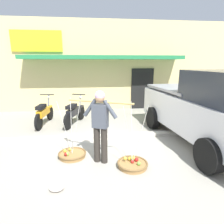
{
  "coord_description": "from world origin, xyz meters",
  "views": [
    {
      "loc": [
        -0.29,
        -4.88,
        2.29
      ],
      "look_at": [
        0.37,
        0.6,
        0.85
      ],
      "focal_mm": 30.67,
      "sensor_mm": 36.0,
      "label": 1
    }
  ],
  "objects_px": {
    "fruit_basket_right_side": "(132,164)",
    "motorcycle_second_in_row": "(75,113)",
    "wooden_crate": "(153,118)",
    "motorcycle_nearest_shop": "(44,113)",
    "fruit_basket_left_side": "(72,154)",
    "parked_truck": "(210,109)",
    "fruit_vendor": "(100,122)",
    "plastic_litter_bag": "(57,187)"
  },
  "relations": [
    {
      "from": "fruit_basket_left_side",
      "to": "motorcycle_nearest_shop",
      "type": "relative_size",
      "value": 0.8
    },
    {
      "from": "motorcycle_nearest_shop",
      "to": "plastic_litter_bag",
      "type": "bearing_deg",
      "value": -75.29
    },
    {
      "from": "fruit_basket_right_side",
      "to": "motorcycle_nearest_shop",
      "type": "xyz_separation_m",
      "value": [
        -2.62,
        3.34,
        0.38
      ]
    },
    {
      "from": "motorcycle_nearest_shop",
      "to": "fruit_basket_left_side",
      "type": "bearing_deg",
      "value": -65.63
    },
    {
      "from": "parked_truck",
      "to": "motorcycle_second_in_row",
      "type": "bearing_deg",
      "value": 149.84
    },
    {
      "from": "motorcycle_second_in_row",
      "to": "wooden_crate",
      "type": "relative_size",
      "value": 3.96
    },
    {
      "from": "fruit_basket_right_side",
      "to": "parked_truck",
      "type": "height_order",
      "value": "parked_truck"
    },
    {
      "from": "fruit_basket_left_side",
      "to": "wooden_crate",
      "type": "height_order",
      "value": "fruit_basket_left_side"
    },
    {
      "from": "fruit_basket_right_side",
      "to": "motorcycle_second_in_row",
      "type": "bearing_deg",
      "value": 114.55
    },
    {
      "from": "parked_truck",
      "to": "fruit_vendor",
      "type": "bearing_deg",
      "value": -167.44
    },
    {
      "from": "wooden_crate",
      "to": "fruit_basket_left_side",
      "type": "bearing_deg",
      "value": -139.48
    },
    {
      "from": "fruit_basket_left_side",
      "to": "plastic_litter_bag",
      "type": "bearing_deg",
      "value": -97.77
    },
    {
      "from": "fruit_basket_right_side",
      "to": "parked_truck",
      "type": "distance_m",
      "value": 2.77
    },
    {
      "from": "motorcycle_second_in_row",
      "to": "parked_truck",
      "type": "distance_m",
      "value": 4.53
    },
    {
      "from": "fruit_basket_right_side",
      "to": "wooden_crate",
      "type": "xyz_separation_m",
      "value": [
        1.55,
        3.16,
        0.08
      ]
    },
    {
      "from": "motorcycle_nearest_shop",
      "to": "wooden_crate",
      "type": "xyz_separation_m",
      "value": [
        4.17,
        -0.18,
        -0.29
      ]
    },
    {
      "from": "motorcycle_second_in_row",
      "to": "wooden_crate",
      "type": "distance_m",
      "value": 3.06
    },
    {
      "from": "fruit_vendor",
      "to": "wooden_crate",
      "type": "height_order",
      "value": "fruit_vendor"
    },
    {
      "from": "plastic_litter_bag",
      "to": "wooden_crate",
      "type": "bearing_deg",
      "value": 50.64
    },
    {
      "from": "fruit_basket_right_side",
      "to": "motorcycle_second_in_row",
      "type": "xyz_separation_m",
      "value": [
        -1.49,
        3.26,
        0.38
      ]
    },
    {
      "from": "fruit_basket_right_side",
      "to": "wooden_crate",
      "type": "height_order",
      "value": "fruit_basket_right_side"
    },
    {
      "from": "motorcycle_nearest_shop",
      "to": "wooden_crate",
      "type": "distance_m",
      "value": 4.18
    },
    {
      "from": "fruit_basket_left_side",
      "to": "wooden_crate",
      "type": "relative_size",
      "value": 3.3
    },
    {
      "from": "motorcycle_second_in_row",
      "to": "wooden_crate",
      "type": "bearing_deg",
      "value": -1.99
    },
    {
      "from": "parked_truck",
      "to": "plastic_litter_bag",
      "type": "xyz_separation_m",
      "value": [
        -3.96,
        -1.65,
        -0.96
      ]
    },
    {
      "from": "motorcycle_second_in_row",
      "to": "fruit_vendor",
      "type": "bearing_deg",
      "value": -74.85
    },
    {
      "from": "fruit_vendor",
      "to": "motorcycle_nearest_shop",
      "type": "xyz_separation_m",
      "value": [
        -1.92,
        3.02,
        -0.52
      ]
    },
    {
      "from": "fruit_basket_right_side",
      "to": "fruit_vendor",
      "type": "bearing_deg",
      "value": 155.19
    },
    {
      "from": "wooden_crate",
      "to": "motorcycle_nearest_shop",
      "type": "bearing_deg",
      "value": 177.47
    },
    {
      "from": "fruit_basket_right_side",
      "to": "motorcycle_second_in_row",
      "type": "distance_m",
      "value": 3.61
    },
    {
      "from": "motorcycle_second_in_row",
      "to": "fruit_basket_right_side",
      "type": "bearing_deg",
      "value": -65.45
    },
    {
      "from": "fruit_basket_left_side",
      "to": "parked_truck",
      "type": "distance_m",
      "value": 3.92
    },
    {
      "from": "wooden_crate",
      "to": "parked_truck",
      "type": "bearing_deg",
      "value": -68.66
    },
    {
      "from": "fruit_vendor",
      "to": "wooden_crate",
      "type": "bearing_deg",
      "value": 51.65
    },
    {
      "from": "fruit_basket_left_side",
      "to": "fruit_basket_right_side",
      "type": "bearing_deg",
      "value": -24.81
    },
    {
      "from": "fruit_vendor",
      "to": "motorcycle_nearest_shop",
      "type": "relative_size",
      "value": 0.93
    },
    {
      "from": "fruit_vendor",
      "to": "parked_truck",
      "type": "height_order",
      "value": "parked_truck"
    },
    {
      "from": "parked_truck",
      "to": "wooden_crate",
      "type": "height_order",
      "value": "parked_truck"
    },
    {
      "from": "motorcycle_nearest_shop",
      "to": "fruit_vendor",
      "type": "bearing_deg",
      "value": -57.56
    },
    {
      "from": "motorcycle_nearest_shop",
      "to": "motorcycle_second_in_row",
      "type": "xyz_separation_m",
      "value": [
        1.12,
        -0.08,
        0.0
      ]
    },
    {
      "from": "fruit_vendor",
      "to": "fruit_basket_left_side",
      "type": "distance_m",
      "value": 1.19
    },
    {
      "from": "fruit_basket_right_side",
      "to": "plastic_litter_bag",
      "type": "xyz_separation_m",
      "value": [
        -1.57,
        -0.64,
        -0.01
      ]
    }
  ]
}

